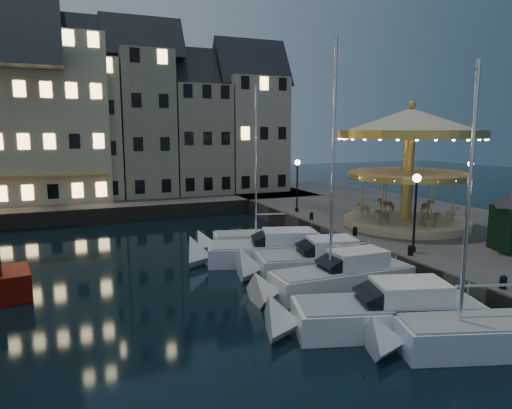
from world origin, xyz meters
name	(u,v)px	position (x,y,z in m)	size (l,w,h in m)	color
ground	(302,300)	(0.00, 0.00, 0.00)	(160.00, 160.00, 0.00)	black
quay_east	(441,234)	(14.00, 6.00, 0.65)	(16.00, 56.00, 1.30)	#474442
quay_north	(90,206)	(-8.00, 28.00, 0.65)	(44.00, 12.00, 1.30)	#474442
quaywall_e	(342,245)	(6.00, 6.00, 0.65)	(0.15, 44.00, 1.30)	#47423A
quaywall_n	(118,215)	(-6.00, 22.00, 0.65)	(48.00, 0.15, 1.30)	#47423A
streetlamp_b	(416,202)	(7.20, 1.00, 4.02)	(0.44, 0.44, 4.17)	black
streetlamp_c	(297,178)	(7.20, 14.50, 4.02)	(0.44, 0.44, 4.17)	black
streetlamp_d	(470,180)	(18.50, 8.00, 4.02)	(0.44, 0.44, 4.17)	black
bollard_a	(503,281)	(6.60, -5.00, 1.60)	(0.30, 0.30, 0.57)	black
bollard_b	(411,250)	(6.60, 0.50, 1.60)	(0.30, 0.30, 0.57)	black
bollard_c	(355,230)	(6.60, 5.50, 1.60)	(0.30, 0.30, 0.57)	black
bollard_d	(312,216)	(6.60, 11.00, 1.60)	(0.30, 0.30, 0.57)	black
townhouse_nb	(14,125)	(-14.05, 30.00, 8.28)	(6.16, 8.00, 13.80)	gray
townhouse_nc	(84,120)	(-8.00, 30.00, 8.78)	(6.82, 8.00, 14.80)	tan
townhouse_nd	(144,115)	(-2.25, 30.00, 9.28)	(5.50, 8.00, 15.80)	gray
townhouse_ne	(197,131)	(3.20, 30.00, 7.78)	(6.16, 8.00, 12.80)	gray
townhouse_nf	(250,126)	(9.25, 30.00, 8.28)	(6.82, 8.00, 13.80)	tan
hotel_corner	(13,108)	(-14.00, 30.00, 9.78)	(17.60, 9.00, 16.80)	beige
motorboat_a	(457,337)	(2.67, -6.51, 0.54)	(6.30, 3.66, 10.43)	silver
motorboat_b	(377,315)	(1.15, -4.02, 0.64)	(8.28, 4.50, 2.15)	silver
motorboat_c	(335,279)	(1.97, 0.30, 0.68)	(8.14, 2.15, 10.83)	silver
motorboat_d	(310,262)	(2.25, 3.27, 0.64)	(7.68, 3.80, 2.15)	silver
motorboat_e	(266,252)	(0.89, 6.17, 0.64)	(8.64, 4.83, 2.15)	silver
motorboat_f	(258,242)	(1.58, 9.16, 0.53)	(7.92, 3.58, 10.49)	silver
carousel	(410,145)	(11.43, 6.61, 6.79)	(9.54, 9.54, 8.34)	tan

